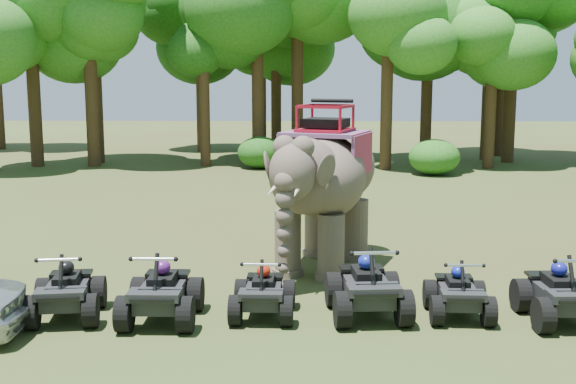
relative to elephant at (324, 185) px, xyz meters
name	(u,v)px	position (x,y,z in m)	size (l,w,h in m)	color
ground	(287,294)	(-0.79, -2.16, -1.91)	(110.00, 110.00, 0.00)	#47381E
elephant	(324,185)	(0.00, 0.00, 0.00)	(2.00, 4.54, 3.81)	#50453A
atv_0	(66,284)	(-4.77, -3.66, -1.27)	(1.25, 1.72, 1.27)	black
atv_1	(161,285)	(-3.00, -3.78, -1.24)	(1.31, 1.80, 1.34)	black
atv_2	(263,286)	(-1.19, -3.50, -1.33)	(1.13, 1.55, 1.15)	black
atv_3	(368,279)	(0.72, -3.43, -1.21)	(1.36, 1.86, 1.38)	black
atv_4	(459,287)	(2.38, -3.44, -1.34)	(1.12, 1.53, 1.14)	black
atv_5	(562,286)	(4.15, -3.67, -1.25)	(1.29, 1.77, 1.31)	black
tree_0	(297,63)	(-0.79, 20.94, 3.07)	(6.97, 6.97, 9.96)	#195114
tree_1	(387,79)	(3.36, 17.38, 2.29)	(5.87, 5.87, 8.39)	#195114
tree_2	(491,90)	(8.27, 17.89, 1.78)	(5.17, 5.17, 7.38)	#195114
tree_25	(96,83)	(-10.73, 19.63, 2.05)	(5.54, 5.54, 7.91)	#195114
tree_26	(204,98)	(-5.22, 18.54, 1.38)	(4.60, 4.60, 6.57)	#195114
tree_27	(489,66)	(9.04, 21.50, 2.90)	(6.73, 6.73, 9.61)	#195114
tree_28	(258,67)	(-2.73, 19.65, 2.85)	(6.65, 6.65, 9.51)	#195114
tree_29	(90,54)	(-10.61, 18.34, 3.43)	(7.47, 7.47, 10.67)	#195114
tree_30	(201,74)	(-6.31, 25.10, 2.48)	(6.15, 6.15, 8.78)	#195114
tree_31	(32,57)	(-13.37, 18.29, 3.29)	(7.27, 7.27, 10.39)	#195114
tree_32	(427,70)	(5.86, 21.29, 2.71)	(6.46, 6.46, 9.23)	#195114
tree_33	(276,78)	(-1.97, 23.50, 2.30)	(5.89, 5.89, 8.42)	#195114
tree_34	(512,57)	(9.87, 20.36, 3.33)	(7.34, 7.34, 10.48)	#195114
tree_37	(261,76)	(-3.00, 27.40, 2.38)	(6.00, 6.00, 8.57)	#195114
tree_38	(501,59)	(10.09, 23.26, 3.32)	(7.32, 7.32, 10.45)	#195114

